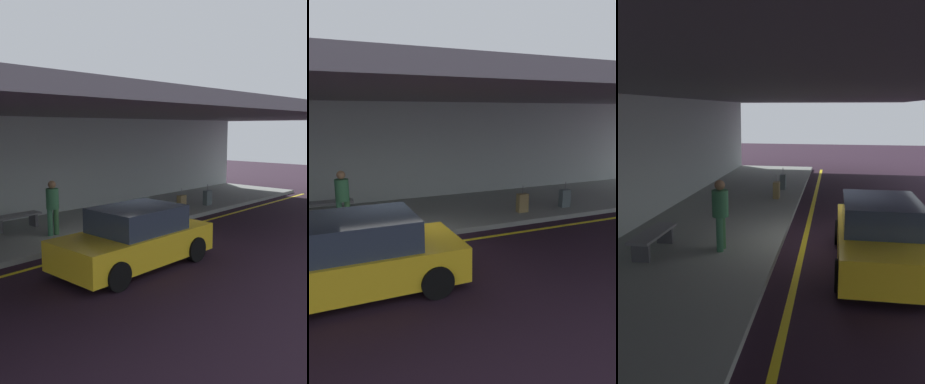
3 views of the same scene
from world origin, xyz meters
TOP-DOWN VIEW (x-y plane):
  - ground_plane at (0.00, 0.00)m, footprint 60.00×60.00m
  - sidewalk at (0.00, 3.10)m, footprint 26.00×4.20m
  - lane_stripe_yellow at (0.00, 0.47)m, footprint 26.00×0.14m
  - ceiling_overhang at (0.00, 2.60)m, footprint 28.00×13.20m
  - terminal_back_wall at (0.00, 5.35)m, footprint 26.00×0.30m
  - car_yellow_taxi at (-1.11, -1.27)m, footprint 4.10×1.92m
  - traveler_with_luggage at (-1.04, 2.34)m, footprint 0.38×0.38m
  - suitcase_upright_primary at (4.60, 1.86)m, footprint 0.36×0.22m
  - suitcase_upright_secondary at (6.33, 1.84)m, footprint 0.36×0.22m
  - bench_metal at (-1.42, 3.85)m, footprint 1.60×0.50m

SIDE VIEW (x-z plane):
  - ground_plane at x=0.00m, z-range 0.00..0.00m
  - lane_stripe_yellow at x=0.00m, z-range 0.00..0.01m
  - sidewalk at x=0.00m, z-range 0.00..0.15m
  - suitcase_upright_primary at x=4.60m, z-range 0.01..0.91m
  - suitcase_upright_secondary at x=6.33m, z-range 0.01..0.91m
  - bench_metal at x=-1.42m, z-range 0.26..0.74m
  - car_yellow_taxi at x=-1.11m, z-range -0.04..1.46m
  - traveler_with_luggage at x=-1.04m, z-range 0.27..1.95m
  - terminal_back_wall at x=0.00m, z-range 0.00..3.80m
  - ceiling_overhang at x=0.00m, z-range 3.80..4.10m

